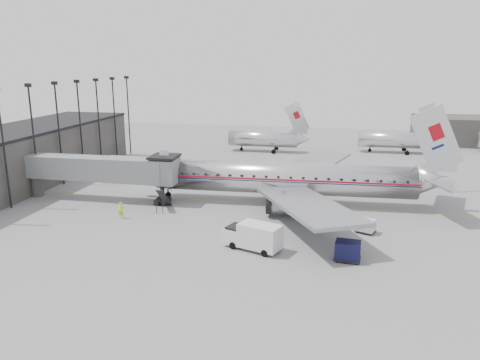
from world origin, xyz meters
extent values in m
plane|color=slate|center=(0.00, 0.00, 0.00)|extent=(160.00, 160.00, 0.00)
cube|color=#3A3834|center=(-34.00, 10.00, 4.00)|extent=(12.00, 46.00, 8.00)
cube|color=gold|center=(3.00, 6.00, 0.01)|extent=(60.00, 0.15, 0.01)
cube|color=slate|center=(-22.00, 3.60, 4.30)|extent=(12.00, 2.80, 3.00)
cube|color=slate|center=(-13.00, 3.60, 4.30)|extent=(8.00, 3.00, 3.10)
cube|color=slate|center=(-9.00, 4.00, 4.30)|extent=(3.20, 3.60, 3.20)
cube|color=black|center=(-9.00, 4.00, 6.20)|extent=(3.40, 3.80, 0.30)
cube|color=white|center=(-9.00, 4.00, 6.70)|extent=(1.20, 0.15, 0.80)
cylinder|color=black|center=(-9.30, 3.60, 1.40)|extent=(0.56, 0.56, 2.80)
cube|color=black|center=(-9.30, 3.60, 0.35)|extent=(1.60, 2.20, 0.70)
cylinder|color=black|center=(-9.30, 2.60, 0.30)|extent=(0.30, 0.60, 0.60)
cylinder|color=black|center=(-9.30, 4.60, 0.30)|extent=(0.30, 0.60, 0.60)
cylinder|color=#3A3834|center=(-27.50, 3.60, 1.40)|extent=(1.60, 1.60, 2.80)
cube|color=black|center=(-8.20, 1.30, 1.50)|extent=(0.90, 3.20, 2.90)
cylinder|color=black|center=(-27.50, -2.00, 7.50)|extent=(0.24, 0.24, 15.00)
cylinder|color=black|center=(-27.50, 4.00, 7.50)|extent=(0.24, 0.24, 15.00)
cube|color=black|center=(-27.50, 4.00, 15.00)|extent=(0.90, 0.25, 0.50)
cylinder|color=black|center=(-27.50, 10.00, 7.50)|extent=(0.24, 0.24, 15.00)
cube|color=black|center=(-27.50, 10.00, 15.00)|extent=(0.90, 0.25, 0.50)
cylinder|color=black|center=(-27.50, 16.00, 7.50)|extent=(0.24, 0.24, 15.00)
cube|color=black|center=(-27.50, 16.00, 15.00)|extent=(0.90, 0.25, 0.50)
cylinder|color=black|center=(-27.50, 22.00, 7.50)|extent=(0.24, 0.24, 15.00)
cube|color=black|center=(-27.50, 22.00, 15.00)|extent=(0.90, 0.25, 0.50)
cylinder|color=black|center=(-27.50, 28.00, 7.50)|extent=(0.24, 0.24, 15.00)
cube|color=black|center=(-27.50, 28.00, 15.00)|extent=(0.90, 0.25, 0.50)
cylinder|color=black|center=(-27.50, 34.00, 7.50)|extent=(0.24, 0.24, 15.00)
cube|color=black|center=(-27.50, 34.00, 15.00)|extent=(0.90, 0.25, 0.50)
cylinder|color=silver|center=(-2.00, 42.00, 2.60)|extent=(14.00, 3.20, 3.20)
cube|color=silver|center=(4.80, 42.00, 7.00)|extent=(5.17, 0.26, 6.52)
cylinder|color=black|center=(-6.50, 42.00, 0.50)|extent=(0.24, 0.24, 1.00)
cylinder|color=silver|center=(24.00, 46.00, 2.60)|extent=(14.00, 3.20, 3.20)
cube|color=silver|center=(30.80, 46.00, 7.00)|extent=(5.17, 0.26, 6.52)
cylinder|color=black|center=(19.50, 46.00, 0.50)|extent=(0.24, 0.24, 1.00)
cylinder|color=silver|center=(6.00, 7.03, 3.34)|extent=(33.54, 5.50, 4.12)
cone|color=silver|center=(-12.36, 6.27, 3.34)|extent=(3.51, 4.25, 4.12)
cone|color=silver|center=(24.69, 7.81, 3.79)|extent=(4.61, 4.10, 3.91)
cube|color=#A00B16|center=(6.00, 7.03, 3.62)|extent=(33.55, 5.55, 0.20)
cube|color=#09174E|center=(6.00, 7.03, 3.36)|extent=(33.55, 5.55, 0.11)
cube|color=silver|center=(24.36, 7.80, 8.91)|extent=(6.84, 0.62, 8.56)
cube|color=gray|center=(8.92, 17.19, 3.01)|extent=(12.25, 18.81, 1.32)
cube|color=gray|center=(9.75, -2.84, 3.01)|extent=(13.40, 18.68, 1.32)
cylinder|color=gray|center=(6.32, 12.84, 1.61)|extent=(3.88, 2.49, 2.34)
cylinder|color=gray|center=(6.80, 1.27, 1.61)|extent=(3.88, 2.49, 2.34)
cylinder|color=black|center=(-9.57, 6.39, 0.72)|extent=(0.22, 0.22, 1.45)
cylinder|color=black|center=(8.10, 10.02, 0.78)|extent=(0.29, 0.29, 1.56)
cylinder|color=black|center=(8.10, 10.02, 0.50)|extent=(1.13, 0.44, 1.11)
cylinder|color=black|center=(8.35, 4.23, 0.78)|extent=(0.29, 0.29, 1.56)
cylinder|color=black|center=(8.35, 4.23, 0.50)|extent=(1.13, 0.44, 1.11)
cube|color=silver|center=(5.61, -9.32, 1.52)|extent=(4.57, 3.50, 2.36)
cube|color=silver|center=(2.97, -8.36, 1.07)|extent=(2.42, 2.62, 1.57)
cube|color=black|center=(2.97, -8.36, 1.74)|extent=(1.92, 2.26, 0.67)
cylinder|color=black|center=(2.94, -9.42, 0.36)|extent=(0.77, 0.51, 0.72)
cylinder|color=black|center=(3.64, -7.52, 0.36)|extent=(0.77, 0.51, 0.72)
cylinder|color=black|center=(6.32, -10.66, 0.36)|extent=(0.77, 0.51, 0.72)
cylinder|color=black|center=(7.02, -8.76, 0.36)|extent=(0.77, 0.51, 0.72)
cube|color=black|center=(14.01, -10.00, 1.08)|extent=(2.44, 1.93, 1.60)
cube|color=black|center=(14.01, -10.00, 0.23)|extent=(2.57, 2.05, 0.14)
cylinder|color=black|center=(13.03, -10.59, 0.17)|extent=(0.35, 0.17, 0.34)
cylinder|color=black|center=(14.85, -10.77, 0.17)|extent=(0.35, 0.17, 0.34)
cylinder|color=black|center=(13.17, -9.23, 0.17)|extent=(0.35, 0.17, 0.34)
cylinder|color=black|center=(14.98, -9.41, 0.17)|extent=(0.35, 0.17, 0.34)
cube|color=silver|center=(16.08, -2.13, 0.88)|extent=(2.25, 2.02, 1.29)
cube|color=black|center=(16.08, -2.13, 0.18)|extent=(2.37, 2.14, 0.11)
cylinder|color=black|center=(15.18, -2.33, 0.14)|extent=(0.30, 0.21, 0.28)
cylinder|color=black|center=(16.53, -2.94, 0.14)|extent=(0.30, 0.21, 0.28)
cylinder|color=black|center=(15.63, -1.32, 0.14)|extent=(0.30, 0.21, 0.28)
cylinder|color=black|center=(16.98, -1.92, 0.14)|extent=(0.30, 0.21, 0.28)
imported|color=#C2DF1A|center=(-12.00, -2.98, 0.99)|extent=(0.76, 0.53, 1.98)
camera|label=1|loc=(12.27, -51.63, 18.14)|focal=35.00mm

